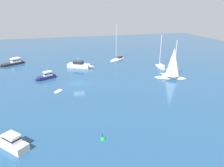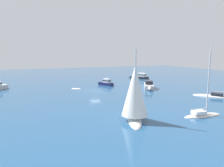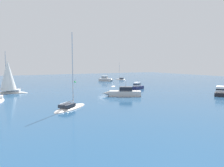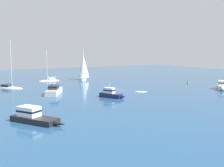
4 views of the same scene
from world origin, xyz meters
The scene contains 10 objects.
ground_plane centered at (0.00, 0.00, 0.00)m, with size 160.43×160.43×0.00m, color navy.
motor_cruiser centered at (-13.88, 2.06, 0.78)m, with size 5.52×7.89×2.98m.
skiff centered at (3.43, -4.89, 0.00)m, with size 2.74×2.45×0.31m.
motor_cruiser_1 centered at (21.66, -11.56, 0.79)m, with size 5.45×5.10×2.03m.
launch centered at (-22.66, -17.32, 0.75)m, with size 5.53×7.50×1.97m.
yacht centered at (2.11, 23.16, 3.56)m, with size 4.91×7.86×10.02m.
powerboat centered at (-5.62, -7.40, 0.73)m, with size 3.57×5.47×2.72m.
sailboat centered at (-20.72, 15.77, 0.16)m, with size 6.62×7.36×11.98m.
ketch centered at (-8.02, 25.27, 0.21)m, with size 6.35×2.25×9.72m.
channel_buoy centered at (23.26, 0.30, 0.01)m, with size 0.71×0.71×1.28m.
Camera 1 is at (47.80, -5.19, 17.42)m, focal length 34.46 mm.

